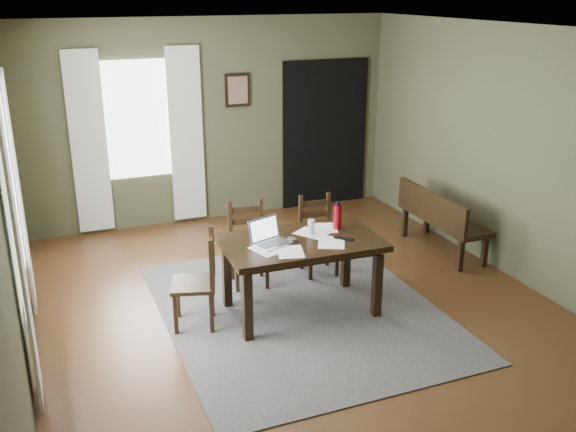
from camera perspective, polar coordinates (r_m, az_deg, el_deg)
name	(u,v)px	position (r m, az deg, el deg)	size (l,w,h in m)	color
ground	(299,311)	(6.47, 1.00, -8.40)	(5.00, 6.00, 0.01)	#492C16
room_shell	(300,132)	(5.84, 1.11, 7.44)	(5.02, 6.02, 2.71)	#474A30
rug	(299,310)	(6.47, 1.00, -8.32)	(2.60, 3.20, 0.01)	#454545
dining_table	(301,249)	(6.17, 1.17, -2.92)	(1.53, 0.94, 0.75)	black
chair_end	(199,281)	(6.06, -7.94, -5.77)	(0.50, 0.50, 0.93)	black
chair_back_left	(248,245)	(6.87, -3.55, -2.57)	(0.45, 0.45, 0.90)	black
chair_back_right	(318,236)	(7.14, 2.68, -1.79)	(0.41, 0.41, 0.87)	black
bench	(439,215)	(7.89, 13.31, 0.06)	(0.44, 1.37, 0.77)	black
laptop	(269,237)	(6.03, -1.74, -1.88)	(0.41, 0.37, 0.24)	#B7B7BC
computer_mouse	(292,240)	(6.09, 0.36, -2.11)	(0.05, 0.09, 0.03)	#3F3F42
tv_remote	(343,238)	(6.16, 4.92, -2.00)	(0.05, 0.19, 0.02)	black
drinking_glass	(311,227)	(6.26, 2.07, -0.96)	(0.07, 0.07, 0.15)	silver
water_bottle	(337,216)	(6.39, 4.42, -0.02)	(0.11, 0.11, 0.28)	#B00D1A
paper_a	(267,250)	(5.91, -1.90, -2.99)	(0.23, 0.30, 0.00)	white
paper_b	(331,242)	(6.08, 3.88, -2.36)	(0.25, 0.32, 0.00)	white
paper_c	(312,233)	(6.29, 2.12, -1.53)	(0.24, 0.31, 0.00)	white
paper_d	(325,228)	(6.44, 3.33, -1.06)	(0.22, 0.29, 0.00)	white
paper_e	(290,252)	(5.85, 0.21, -3.21)	(0.23, 0.30, 0.00)	white
window_left	(12,194)	(5.69, -23.36, 1.77)	(0.01, 1.30, 1.70)	white
window_back	(137,120)	(8.47, -13.28, 8.33)	(1.00, 0.01, 1.50)	white
curtain_left_near	(21,259)	(4.99, -22.67, -3.58)	(0.03, 0.48, 2.30)	silver
curtain_left_far	(19,195)	(6.54, -22.78, 1.76)	(0.03, 0.48, 2.30)	silver
curtain_back_left	(89,144)	(8.42, -17.29, 6.16)	(0.44, 0.03, 2.30)	silver
curtain_back_right	(186,136)	(8.60, -9.02, 7.08)	(0.44, 0.03, 2.30)	silver
framed_picture	(238,90)	(8.72, -4.50, 11.10)	(0.34, 0.03, 0.44)	black
doorway_back	(325,134)	(9.31, 3.31, 7.30)	(1.30, 0.03, 2.10)	black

